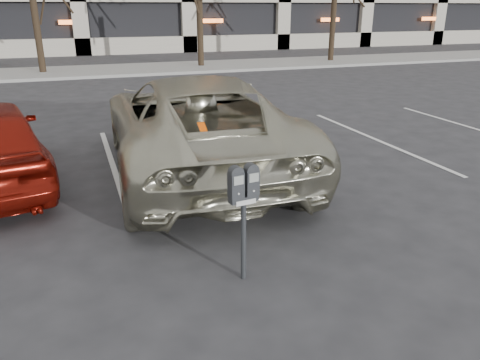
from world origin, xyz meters
name	(u,v)px	position (x,y,z in m)	size (l,w,h in m)	color
ground	(226,204)	(0.00, 0.00, 0.00)	(140.00, 140.00, 0.00)	#28282B
sidewalk	(115,70)	(0.00, 16.00, 0.06)	(80.00, 4.00, 0.12)	gray
stall_lines	(113,167)	(-1.40, 2.30, 0.01)	(16.90, 5.20, 0.00)	silver
parking_meter	(244,195)	(-0.45, -1.95, 0.96)	(0.33, 0.17, 1.25)	black
suv_silver	(196,124)	(0.00, 1.67, 0.84)	(3.16, 6.19, 1.68)	#B7B49C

